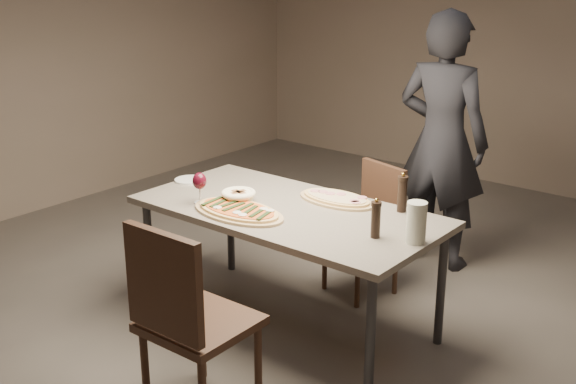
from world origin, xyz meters
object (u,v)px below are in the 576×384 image
Objects in this scene: bread_basket at (239,196)px; pepper_mill_left at (402,193)px; zucchini_pizza at (239,211)px; ham_pizza at (336,199)px; carafe at (416,222)px; diner at (442,141)px; chair_far at (370,222)px; dining_table at (288,218)px; chair_near at (185,313)px.

bread_basket is 0.96m from pepper_mill_left.
zucchini_pizza is 2.61× the size of pepper_mill_left.
ham_pizza is 2.31× the size of carafe.
carafe is 1.52m from diner.
zucchini_pizza is 2.95× the size of bread_basket.
zucchini_pizza is 0.71× the size of chair_far.
chair_far is at bearing 81.42° from dining_table.
zucchini_pizza is at bearing -165.56° from carafe.
zucchini_pizza reaches higher than dining_table.
pepper_mill_left is 0.27× the size of chair_far.
ham_pizza is 0.58m from bread_basket.
ham_pizza is at bearing 81.91° from diner.
ham_pizza is at bearing 109.46° from chair_far.
dining_table is 0.99× the size of diner.
zucchini_pizza is at bearing -134.08° from ham_pizza.
bread_basket is at bearing -152.30° from ham_pizza.
diner is (0.41, 1.65, 0.14)m from zucchini_pizza.
zucchini_pizza is at bearing -47.28° from bread_basket.
chair_far is at bearing 80.82° from ham_pizza.
diner is (0.04, 2.43, 0.34)m from chair_near.
ham_pizza is at bearing 91.81° from chair_near.
dining_table is 2.96× the size of zucchini_pizza.
zucchini_pizza is at bearing 73.09° from diner.
bread_basket is 0.95× the size of carafe.
ham_pizza reaches higher than dining_table.
carafe reaches higher than chair_far.
bread_basket is 1.61m from diner.
diner is (-0.29, 1.04, 0.05)m from pepper_mill_left.
ham_pizza is (0.14, 0.28, 0.07)m from dining_table.
carafe is (0.29, -0.36, -0.00)m from pepper_mill_left.
dining_table is 0.77m from chair_far.
diner is at bearing 96.81° from zucchini_pizza.
pepper_mill_left is at bearing 102.72° from diner.
pepper_mill_left is (0.83, 0.47, 0.07)m from bread_basket.
carafe is (0.83, 0.01, 0.17)m from dining_table.
ham_pizza is 2.42× the size of bread_basket.
diner is at bearing 80.19° from dining_table.
pepper_mill_left is 1.08m from diner.
diner is at bearing 70.51° from bread_basket.
diner reaches higher than chair_near.
bread_basket reaches higher than ham_pizza.
diner reaches higher than ham_pizza.
zucchini_pizza is 0.33× the size of diner.
dining_table is 0.32m from ham_pizza.
dining_table is at bearing 77.10° from diner.
chair_near is at bearing -103.37° from pepper_mill_left.
dining_table is 7.75× the size of pepper_mill_left.
pepper_mill_left is 1.07× the size of carafe.
pepper_mill_left is 0.23× the size of chair_near.
pepper_mill_left is at bearing 61.76° from zucchini_pizza.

